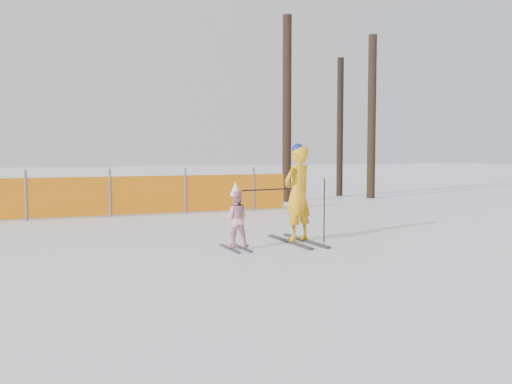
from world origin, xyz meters
The scene contains 6 objects.
ground centered at (0.00, 0.00, 0.00)m, with size 120.00×120.00×0.00m, color white.
adult centered at (1.06, 1.03, 0.91)m, with size 0.75×1.72×1.83m.
child centered at (-0.26, 0.78, 0.53)m, with size 0.56×0.89×1.17m.
ski_poles centered at (0.98, 0.87, 0.79)m, with size 1.66×0.22×1.20m.
safety_fence centered at (-4.09, 6.55, 0.56)m, with size 14.96×0.06×1.25m.
tree_trunks centered at (6.67, 9.36, 2.93)m, with size 3.77×1.79×6.22m.
Camera 1 is at (-3.73, -8.34, 1.67)m, focal length 40.00 mm.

